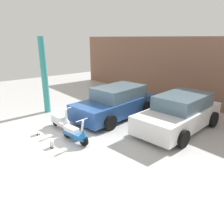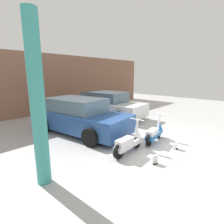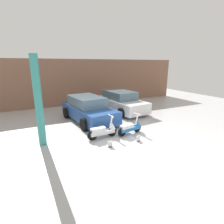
# 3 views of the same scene
# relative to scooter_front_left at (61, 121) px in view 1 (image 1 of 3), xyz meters

# --- Properties ---
(ground_plane) EXTENTS (28.00, 28.00, 0.00)m
(ground_plane) POSITION_rel_scooter_front_left_xyz_m (0.86, -0.55, -0.37)
(ground_plane) COLOR #B2B2B2
(wall_back) EXTENTS (19.60, 0.12, 3.78)m
(wall_back) POSITION_rel_scooter_front_left_xyz_m (0.86, 7.51, 1.52)
(wall_back) COLOR #845B47
(wall_back) RESTS_ON ground_plane
(scooter_front_left) EXTENTS (1.49, 0.54, 1.04)m
(scooter_front_left) POSITION_rel_scooter_front_left_xyz_m (0.00, 0.00, 0.00)
(scooter_front_left) COLOR black
(scooter_front_left) RESTS_ON ground_plane
(scooter_front_right) EXTENTS (1.42, 0.54, 1.00)m
(scooter_front_right) POSITION_rel_scooter_front_left_xyz_m (1.41, -0.13, -0.02)
(scooter_front_right) COLOR black
(scooter_front_right) RESTS_ON ground_plane
(car_rear_left) EXTENTS (2.57, 4.58, 1.49)m
(car_rear_left) POSITION_rel_scooter_front_left_xyz_m (0.19, 2.85, 0.34)
(car_rear_left) COLOR navy
(car_rear_left) RESTS_ON ground_plane
(car_rear_center) EXTENTS (2.45, 4.53, 1.48)m
(car_rear_center) POSITION_rel_scooter_front_left_xyz_m (3.05, 3.93, 0.34)
(car_rear_center) COLOR white
(car_rear_center) RESTS_ON ground_plane
(placard_near_left_scooter) EXTENTS (0.20, 0.16, 0.26)m
(placard_near_left_scooter) POSITION_rel_scooter_front_left_xyz_m (-0.13, -0.99, -0.26)
(placard_near_left_scooter) COLOR black
(placard_near_left_scooter) RESTS_ON ground_plane
(placard_near_right_scooter) EXTENTS (0.20, 0.16, 0.26)m
(placard_near_right_scooter) POSITION_rel_scooter_front_left_xyz_m (1.26, -1.02, -0.26)
(placard_near_right_scooter) COLOR black
(placard_near_right_scooter) RESTS_ON ground_plane
(support_column_side) EXTENTS (0.32, 0.32, 3.78)m
(support_column_side) POSITION_rel_scooter_front_left_xyz_m (-2.65, 0.52, 1.52)
(support_column_side) COLOR teal
(support_column_side) RESTS_ON ground_plane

